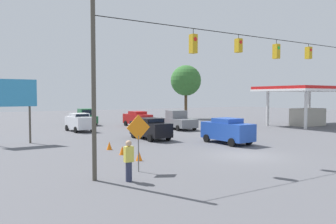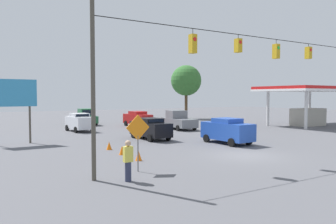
{
  "view_description": "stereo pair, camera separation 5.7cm",
  "coord_description": "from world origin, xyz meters",
  "px_view_note": "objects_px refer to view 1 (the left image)",
  "views": [
    {
      "loc": [
        14.95,
        14.95,
        3.77
      ],
      "look_at": [
        -0.87,
        -10.84,
        2.28
      ],
      "focal_mm": 35.0,
      "sensor_mm": 36.0,
      "label": 1
    },
    {
      "loc": [
        14.9,
        14.98,
        3.77
      ],
      "look_at": [
        -0.87,
        -10.84,
        2.28
      ],
      "focal_mm": 35.0,
      "sensor_mm": 36.0,
      "label": 2
    }
  ],
  "objects_px": {
    "work_zone_sign": "(138,132)",
    "roadside_billboard": "(11,97)",
    "traffic_cone_second": "(122,150)",
    "gas_station": "(308,97)",
    "sedan_white_withflow_far": "(79,122)",
    "sedan_blue_crossing_near": "(227,130)",
    "pickup_truck_green_withflow_deep": "(85,117)",
    "overhead_signal_span": "(257,74)",
    "pedestrian": "(129,161)",
    "traffic_cone_third": "(109,146)",
    "pickup_truck_grey_oncoming_far": "(178,121)",
    "tree_horizon_left": "(186,81)",
    "sedan_red_oncoming_deep": "(137,118)",
    "sedan_black_withflow_mid": "(150,128)",
    "traffic_cone_nearest": "(139,156)"
  },
  "relations": [
    {
      "from": "overhead_signal_span",
      "to": "sedan_black_withflow_mid",
      "type": "distance_m",
      "value": 11.79
    },
    {
      "from": "sedan_red_oncoming_deep",
      "to": "pickup_truck_green_withflow_deep",
      "type": "bearing_deg",
      "value": -47.78
    },
    {
      "from": "sedan_black_withflow_mid",
      "to": "traffic_cone_second",
      "type": "height_order",
      "value": "sedan_black_withflow_mid"
    },
    {
      "from": "pickup_truck_grey_oncoming_far",
      "to": "work_zone_sign",
      "type": "relative_size",
      "value": 1.83
    },
    {
      "from": "sedan_red_oncoming_deep",
      "to": "sedan_black_withflow_mid",
      "type": "xyz_separation_m",
      "value": [
        4.46,
        11.6,
        -0.01
      ]
    },
    {
      "from": "sedan_blue_crossing_near",
      "to": "traffic_cone_second",
      "type": "distance_m",
      "value": 9.15
    },
    {
      "from": "traffic_cone_second",
      "to": "work_zone_sign",
      "type": "height_order",
      "value": "work_zone_sign"
    },
    {
      "from": "sedan_white_withflow_far",
      "to": "sedan_blue_crossing_near",
      "type": "xyz_separation_m",
      "value": [
        -7.4,
        14.95,
        0.04
      ]
    },
    {
      "from": "traffic_cone_third",
      "to": "traffic_cone_second",
      "type": "bearing_deg",
      "value": 89.44
    },
    {
      "from": "sedan_white_withflow_far",
      "to": "sedan_black_withflow_mid",
      "type": "height_order",
      "value": "sedan_white_withflow_far"
    },
    {
      "from": "overhead_signal_span",
      "to": "traffic_cone_third",
      "type": "xyz_separation_m",
      "value": [
        6.46,
        -7.57,
        -4.78
      ]
    },
    {
      "from": "overhead_signal_span",
      "to": "traffic_cone_second",
      "type": "relative_size",
      "value": 35.96
    },
    {
      "from": "sedan_black_withflow_mid",
      "to": "gas_station",
      "type": "distance_m",
      "value": 23.39
    },
    {
      "from": "pickup_truck_green_withflow_deep",
      "to": "work_zone_sign",
      "type": "bearing_deg",
      "value": 77.95
    },
    {
      "from": "roadside_billboard",
      "to": "traffic_cone_third",
      "type": "bearing_deg",
      "value": 130.85
    },
    {
      "from": "pickup_truck_grey_oncoming_far",
      "to": "traffic_cone_second",
      "type": "bearing_deg",
      "value": 44.28
    },
    {
      "from": "pickup_truck_grey_oncoming_far",
      "to": "gas_station",
      "type": "relative_size",
      "value": 0.43
    },
    {
      "from": "overhead_signal_span",
      "to": "work_zone_sign",
      "type": "distance_m",
      "value": 8.29
    },
    {
      "from": "sedan_red_oncoming_deep",
      "to": "pedestrian",
      "type": "relative_size",
      "value": 2.51
    },
    {
      "from": "pickup_truck_green_withflow_deep",
      "to": "sedan_blue_crossing_near",
      "type": "distance_m",
      "value": 22.91
    },
    {
      "from": "traffic_cone_second",
      "to": "tree_horizon_left",
      "type": "height_order",
      "value": "tree_horizon_left"
    },
    {
      "from": "traffic_cone_nearest",
      "to": "sedan_blue_crossing_near",
      "type": "bearing_deg",
      "value": -164.27
    },
    {
      "from": "pickup_truck_green_withflow_deep",
      "to": "traffic_cone_second",
      "type": "bearing_deg",
      "value": 78.39
    },
    {
      "from": "tree_horizon_left",
      "to": "traffic_cone_third",
      "type": "bearing_deg",
      "value": 45.79
    },
    {
      "from": "traffic_cone_second",
      "to": "sedan_white_withflow_far",
      "type": "bearing_deg",
      "value": -96.43
    },
    {
      "from": "work_zone_sign",
      "to": "roadside_billboard",
      "type": "bearing_deg",
      "value": -72.34
    },
    {
      "from": "pickup_truck_green_withflow_deep",
      "to": "work_zone_sign",
      "type": "xyz_separation_m",
      "value": [
        5.87,
        27.5,
        1.01
      ]
    },
    {
      "from": "sedan_red_oncoming_deep",
      "to": "sedan_black_withflow_mid",
      "type": "distance_m",
      "value": 12.43
    },
    {
      "from": "overhead_signal_span",
      "to": "pedestrian",
      "type": "bearing_deg",
      "value": 6.1
    },
    {
      "from": "pickup_truck_green_withflow_deep",
      "to": "overhead_signal_span",
      "type": "bearing_deg",
      "value": 93.7
    },
    {
      "from": "pickup_truck_grey_oncoming_far",
      "to": "pickup_truck_green_withflow_deep",
      "type": "relative_size",
      "value": 0.95
    },
    {
      "from": "traffic_cone_second",
      "to": "pedestrian",
      "type": "relative_size",
      "value": 0.31
    },
    {
      "from": "sedan_blue_crossing_near",
      "to": "pedestrian",
      "type": "height_order",
      "value": "sedan_blue_crossing_near"
    },
    {
      "from": "sedan_white_withflow_far",
      "to": "traffic_cone_third",
      "type": "relative_size",
      "value": 7.05
    },
    {
      "from": "sedan_white_withflow_far",
      "to": "pickup_truck_green_withflow_deep",
      "type": "height_order",
      "value": "pickup_truck_green_withflow_deep"
    },
    {
      "from": "roadside_billboard",
      "to": "pedestrian",
      "type": "distance_m",
      "value": 15.43
    },
    {
      "from": "pedestrian",
      "to": "work_zone_sign",
      "type": "bearing_deg",
      "value": -129.44
    },
    {
      "from": "sedan_black_withflow_mid",
      "to": "traffic_cone_third",
      "type": "relative_size",
      "value": 7.98
    },
    {
      "from": "traffic_cone_second",
      "to": "sedan_red_oncoming_deep",
      "type": "bearing_deg",
      "value": -119.03
    },
    {
      "from": "traffic_cone_second",
      "to": "gas_station",
      "type": "relative_size",
      "value": 0.05
    },
    {
      "from": "sedan_blue_crossing_near",
      "to": "traffic_cone_third",
      "type": "bearing_deg",
      "value": -12.62
    },
    {
      "from": "sedan_white_withflow_far",
      "to": "sedan_blue_crossing_near",
      "type": "height_order",
      "value": "sedan_blue_crossing_near"
    },
    {
      "from": "gas_station",
      "to": "sedan_white_withflow_far",
      "type": "bearing_deg",
      "value": -17.66
    },
    {
      "from": "pickup_truck_green_withflow_deep",
      "to": "tree_horizon_left",
      "type": "height_order",
      "value": "tree_horizon_left"
    },
    {
      "from": "tree_horizon_left",
      "to": "work_zone_sign",
      "type": "bearing_deg",
      "value": 51.84
    },
    {
      "from": "gas_station",
      "to": "roadside_billboard",
      "type": "xyz_separation_m",
      "value": [
        33.83,
        -1.93,
        0.05
      ]
    },
    {
      "from": "roadside_billboard",
      "to": "sedan_black_withflow_mid",
      "type": "bearing_deg",
      "value": 164.44
    },
    {
      "from": "overhead_signal_span",
      "to": "pickup_truck_green_withflow_deep",
      "type": "relative_size",
      "value": 3.75
    },
    {
      "from": "pickup_truck_green_withflow_deep",
      "to": "traffic_cone_third",
      "type": "xyz_separation_m",
      "value": [
        4.65,
        20.43,
        -0.69
      ]
    },
    {
      "from": "sedan_blue_crossing_near",
      "to": "traffic_cone_third",
      "type": "distance_m",
      "value": 9.35
    }
  ]
}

